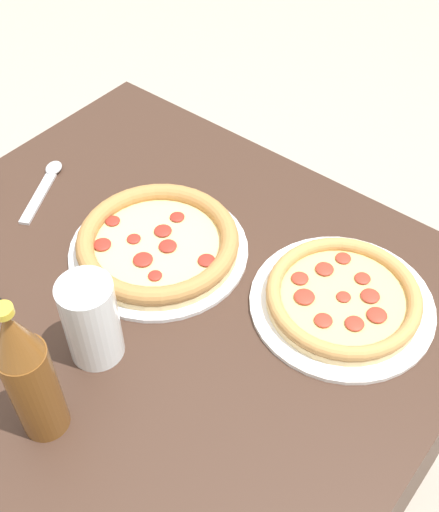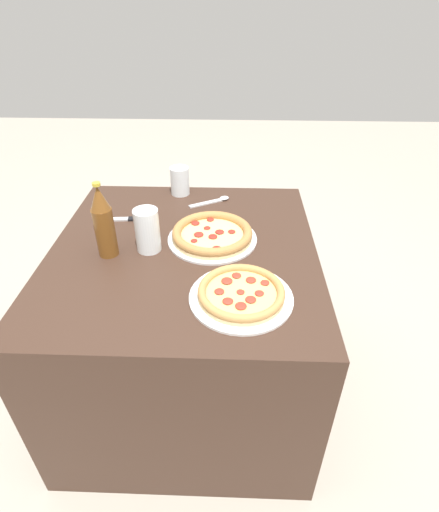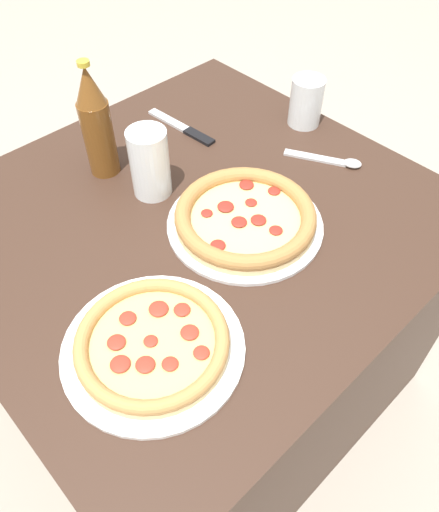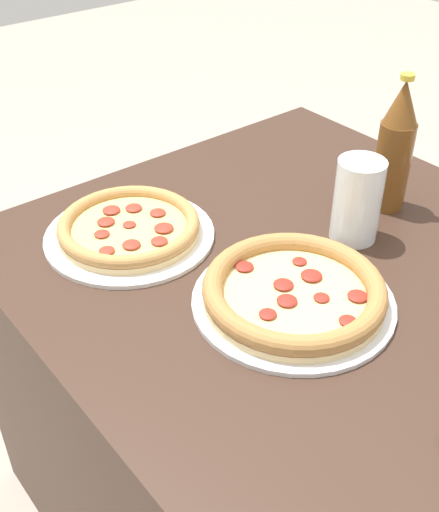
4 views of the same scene
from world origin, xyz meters
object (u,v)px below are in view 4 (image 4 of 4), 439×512
(beer_bottle, at_px, (395,147))
(glass_water, at_px, (357,202))
(pizza_margherita, at_px, (294,293))
(pizza_veggie, at_px, (129,228))

(beer_bottle, bearing_deg, glass_water, 103.98)
(pizza_margherita, height_order, pizza_veggie, pizza_margherita)
(pizza_veggie, bearing_deg, glass_water, -128.46)
(pizza_veggie, distance_m, beer_bottle, 0.50)
(pizza_veggie, relative_size, beer_bottle, 1.17)
(pizza_margherita, height_order, glass_water, glass_water)
(glass_water, bearing_deg, beer_bottle, -76.02)
(pizza_margherita, relative_size, beer_bottle, 1.22)
(pizza_veggie, bearing_deg, beer_bottle, -115.91)
(pizza_margherita, bearing_deg, beer_bottle, -73.69)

